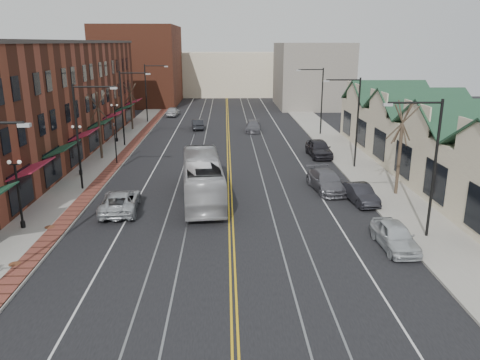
{
  "coord_description": "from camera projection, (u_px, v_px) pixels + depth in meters",
  "views": [
    {
      "loc": [
        -0.29,
        -19.15,
        11.1
      ],
      "look_at": [
        0.67,
        11.63,
        2.0
      ],
      "focal_mm": 35.0,
      "sensor_mm": 36.0,
      "label": 1
    }
  ],
  "objects": [
    {
      "name": "distant_car_far",
      "position": [
        173.0,
        111.0,
        72.85
      ],
      "size": [
        1.98,
        4.42,
        1.47
      ],
      "primitive_type": "imported",
      "rotation": [
        0.0,
        0.0,
        3.09
      ],
      "color": "#B0B3B7",
      "rests_on": "ground"
    },
    {
      "name": "parked_car_b",
      "position": [
        360.0,
        194.0,
        33.45
      ],
      "size": [
        1.98,
        4.28,
        1.36
      ],
      "primitive_type": "imported",
      "rotation": [
        0.0,
        0.0,
        0.14
      ],
      "color": "black",
      "rests_on": "ground"
    },
    {
      "name": "backdrop_mid",
      "position": [
        226.0,
        74.0,
        101.72
      ],
      "size": [
        22.0,
        14.0,
        9.0
      ],
      "primitive_type": "cube",
      "color": "beige",
      "rests_on": "ground"
    },
    {
      "name": "ground",
      "position": [
        233.0,
        293.0,
        21.51
      ],
      "size": [
        160.0,
        160.0,
        0.0
      ],
      "primitive_type": "plane",
      "color": "black",
      "rests_on": "ground"
    },
    {
      "name": "streetlight_r_1",
      "position": [
        353.0,
        113.0,
        41.51
      ],
      "size": [
        3.33,
        0.25,
        8.0
      ],
      "color": "black",
      "rests_on": "sidewalk_right"
    },
    {
      "name": "sidewalk_right",
      "position": [
        366.0,
        173.0,
        41.02
      ],
      "size": [
        4.0,
        120.0,
        0.15
      ],
      "primitive_type": "cube",
      "color": "gray",
      "rests_on": "ground"
    },
    {
      "name": "tree_right_mid",
      "position": [
        400.0,
        147.0,
        34.24
      ],
      "size": [
        1.9,
        1.46,
        6.93
      ],
      "color": "#382B21",
      "rests_on": "sidewalk_right"
    },
    {
      "name": "tree_left_far",
      "position": [
        131.0,
        105.0,
        60.47
      ],
      "size": [
        1.66,
        1.28,
        6.02
      ],
      "color": "#382B21",
      "rests_on": "sidewalk_left"
    },
    {
      "name": "manhole_mid",
      "position": [
        15.0,
        264.0,
        24.01
      ],
      "size": [
        0.6,
        0.6,
        0.02
      ],
      "primitive_type": "cylinder",
      "color": "#592D19",
      "rests_on": "sidewalk_left"
    },
    {
      "name": "lamppost_l_1",
      "position": [
        19.0,
        196.0,
        28.18
      ],
      "size": [
        0.84,
        0.28,
        4.27
      ],
      "color": "black",
      "rests_on": "sidewalk_left"
    },
    {
      "name": "parked_car_a",
      "position": [
        395.0,
        236.0,
        26.04
      ],
      "size": [
        1.87,
        4.37,
        1.47
      ],
      "primitive_type": "imported",
      "rotation": [
        0.0,
        0.0,
        0.03
      ],
      "color": "silver",
      "rests_on": "ground"
    },
    {
      "name": "streetlight_l_2",
      "position": [
        126.0,
        101.0,
        50.43
      ],
      "size": [
        3.33,
        0.25,
        8.0
      ],
      "color": "black",
      "rests_on": "sidewalk_left"
    },
    {
      "name": "building_right",
      "position": [
        436.0,
        148.0,
        40.57
      ],
      "size": [
        8.0,
        36.0,
        4.6
      ],
      "primitive_type": "cube",
      "color": "beige",
      "rests_on": "ground"
    },
    {
      "name": "transit_bus",
      "position": [
        203.0,
        178.0,
        34.07
      ],
      "size": [
        3.58,
        11.48,
        3.15
      ],
      "primitive_type": "imported",
      "rotation": [
        0.0,
        0.0,
        3.23
      ],
      "color": "#B8B8BA",
      "rests_on": "ground"
    },
    {
      "name": "parked_car_c",
      "position": [
        327.0,
        181.0,
        36.22
      ],
      "size": [
        2.79,
        5.51,
        1.53
      ],
      "primitive_type": "imported",
      "rotation": [
        0.0,
        0.0,
        0.13
      ],
      "color": "slate",
      "rests_on": "ground"
    },
    {
      "name": "traffic_signal",
      "position": [
        115.0,
        140.0,
        43.54
      ],
      "size": [
        0.18,
        0.15,
        3.8
      ],
      "color": "black",
      "rests_on": "sidewalk_left"
    },
    {
      "name": "streetlight_r_2",
      "position": [
        318.0,
        94.0,
        56.85
      ],
      "size": [
        3.33,
        0.25,
        8.0
      ],
      "color": "black",
      "rests_on": "sidewalk_right"
    },
    {
      "name": "distant_car_left",
      "position": [
        197.0,
        124.0,
        61.88
      ],
      "size": [
        1.86,
        4.21,
        1.34
      ],
      "primitive_type": "imported",
      "rotation": [
        0.0,
        0.0,
        3.25
      ],
      "color": "black",
      "rests_on": "ground"
    },
    {
      "name": "lamppost_l_2",
      "position": [
        79.0,
        151.0,
        39.68
      ],
      "size": [
        0.84,
        0.28,
        4.27
      ],
      "color": "black",
      "rests_on": "sidewalk_left"
    },
    {
      "name": "streetlight_r_0",
      "position": [
        428.0,
        155.0,
        26.17
      ],
      "size": [
        3.33,
        0.25,
        8.0
      ],
      "color": "black",
      "rests_on": "sidewalk_right"
    },
    {
      "name": "streetlight_l_3",
      "position": [
        149.0,
        87.0,
        65.77
      ],
      "size": [
        3.33,
        0.25,
        8.0
      ],
      "color": "black",
      "rests_on": "sidewalk_left"
    },
    {
      "name": "parked_suv",
      "position": [
        120.0,
        201.0,
        31.71
      ],
      "size": [
        2.87,
        5.44,
        1.46
      ],
      "primitive_type": "imported",
      "rotation": [
        0.0,
        0.0,
        3.23
      ],
      "color": "#B8BCC0",
      "rests_on": "ground"
    },
    {
      "name": "backdrop_left",
      "position": [
        140.0,
        65.0,
        86.15
      ],
      "size": [
        14.0,
        18.0,
        14.0
      ],
      "primitive_type": "cube",
      "color": "brown",
      "rests_on": "ground"
    },
    {
      "name": "streetlight_l_1",
      "position": [
        83.0,
        126.0,
        35.1
      ],
      "size": [
        3.33,
        0.25,
        8.0
      ],
      "color": "black",
      "rests_on": "sidewalk_left"
    },
    {
      "name": "sidewalk_left",
      "position": [
        90.0,
        175.0,
        40.31
      ],
      "size": [
        4.0,
        120.0,
        0.15
      ],
      "primitive_type": "cube",
      "color": "gray",
      "rests_on": "ground"
    },
    {
      "name": "manhole_far",
      "position": [
        50.0,
        227.0,
        28.8
      ],
      "size": [
        0.6,
        0.6,
        0.02
      ],
      "primitive_type": "cylinder",
      "color": "#592D19",
      "rests_on": "sidewalk_left"
    },
    {
      "name": "building_left",
      "position": [
        32.0,
        102.0,
        45.27
      ],
      "size": [
        10.0,
        50.0,
        11.0
      ],
      "primitive_type": "cube",
      "color": "brown",
      "rests_on": "ground"
    },
    {
      "name": "lamppost_l_3",
      "position": [
        116.0,
        124.0,
        53.1
      ],
      "size": [
        0.84,
        0.28,
        4.27
      ],
      "color": "black",
      "rests_on": "sidewalk_left"
    },
    {
      "name": "backdrop_right",
      "position": [
        311.0,
        75.0,
        82.71
      ],
      "size": [
        12.0,
        16.0,
        11.0
      ],
      "primitive_type": "cube",
      "color": "slate",
      "rests_on": "ground"
    },
    {
      "name": "tree_left_near",
      "position": [
        99.0,
        124.0,
        45.07
      ],
      "size": [
        1.78,
        1.37,
        6.48
      ],
      "color": "#382B21",
      "rests_on": "sidewalk_left"
    },
    {
      "name": "parked_car_d",
      "position": [
        319.0,
        148.0,
        46.94
      ],
      "size": [
        2.27,
        5.14,
        1.72
      ],
      "primitive_type": "imported",
      "rotation": [
        0.0,
        0.0,
        0.05
      ],
      "color": "#232228",
      "rests_on": "ground"
    },
    {
      "name": "distant_car_right",
      "position": [
        253.0,
        126.0,
        60.4
      ],
      "size": [
        2.27,
        4.77,
        1.34
      ],
      "primitive_type": "imported",
      "rotation": [
        0.0,
        0.0,
        -0.09
      ],
      "color": "slate",
      "rests_on": "ground"
    }
  ]
}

